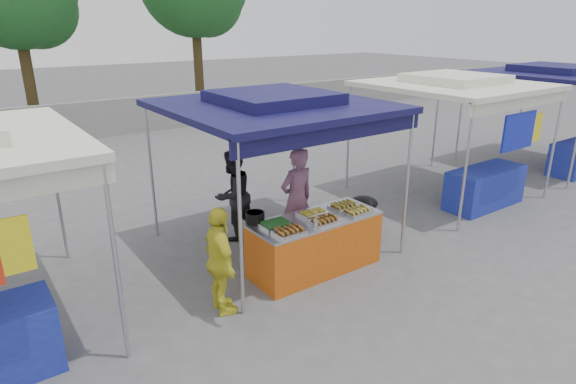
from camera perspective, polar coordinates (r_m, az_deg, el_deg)
ground_plane at (r=7.56m, az=2.67°, el=-8.77°), size 80.00×80.00×0.00m
back_wall at (r=16.99m, az=-21.05°, el=8.13°), size 40.00×0.25×1.20m
main_canopy at (r=7.54m, az=-1.66°, el=10.28°), size 3.20×3.20×2.57m
neighbor_stall_right at (r=10.59m, az=20.51°, el=7.51°), size 3.20×3.20×2.57m
neighbor_stall_far at (r=14.05m, az=29.98°, el=8.85°), size 3.20×3.20×2.57m
vendor_table at (r=7.30m, az=3.21°, el=-6.13°), size 2.00×0.80×0.85m
food_tray_fl at (r=6.57m, az=0.13°, el=-4.70°), size 0.42×0.30×0.07m
food_tray_fm at (r=6.93m, az=4.32°, el=-3.41°), size 0.42×0.30×0.07m
food_tray_fr at (r=7.32m, az=8.20°, el=-2.30°), size 0.42×0.30×0.07m
food_tray_bl at (r=6.80m, az=-1.49°, el=-3.83°), size 0.42×0.30×0.07m
food_tray_bm at (r=7.21m, az=2.96°, el=-2.47°), size 0.42×0.30×0.07m
food_tray_br at (r=7.50m, az=6.57°, el=-1.66°), size 0.42×0.30×0.07m
cooking_pot at (r=6.93m, az=-3.92°, el=-3.02°), size 0.27×0.27×0.16m
skewer_cup at (r=6.78m, az=3.32°, el=-3.79°), size 0.08×0.08×0.10m
wok_burner at (r=8.33m, az=8.90°, el=-2.65°), size 0.47×0.47×0.80m
crate_left at (r=7.84m, az=-1.95°, el=-6.53°), size 0.46×0.32×0.27m
crate_right at (r=8.06m, az=2.97°, el=-5.78°), size 0.46×0.32×0.28m
crate_stacked at (r=7.95m, az=3.00°, el=-4.01°), size 0.45×0.31×0.27m
vendor_woman at (r=7.76m, az=1.04°, el=-0.94°), size 0.65×0.45×1.74m
helper_man at (r=8.25m, az=-6.56°, el=-0.37°), size 0.92×0.81×1.58m
customer_person at (r=6.18m, az=-8.02°, el=-8.18°), size 0.46×0.89×1.45m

